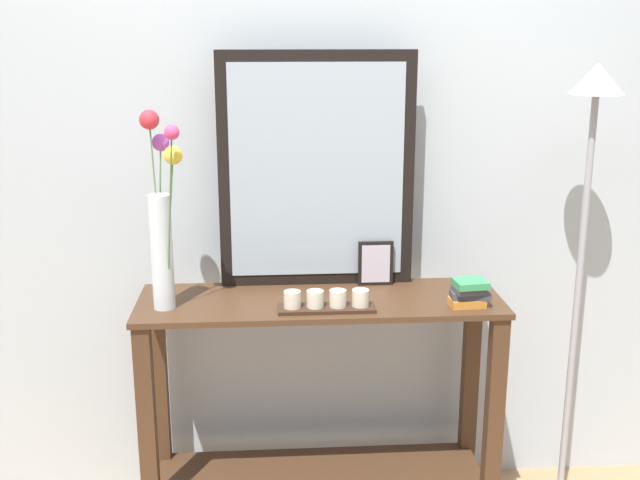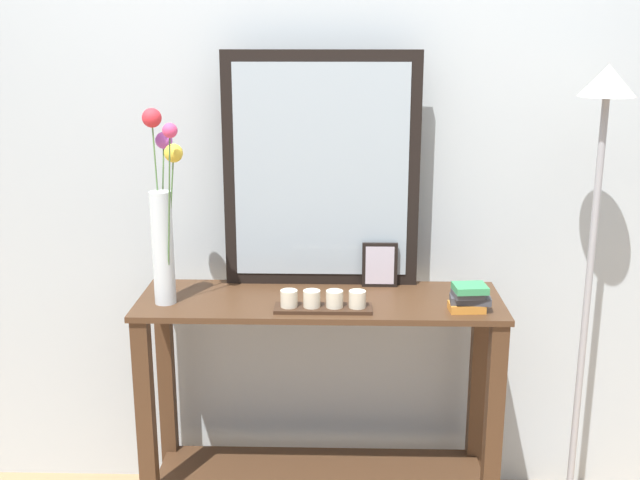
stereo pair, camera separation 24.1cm
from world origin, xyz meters
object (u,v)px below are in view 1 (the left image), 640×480
at_px(picture_frame_small, 376,263).
at_px(floor_lamp, 584,222).
at_px(book_stack, 469,293).
at_px(mirror_leaning, 315,171).
at_px(console_table, 320,393).
at_px(tall_vase_left, 162,221).
at_px(candle_tray, 326,302).

xyz_separation_m(picture_frame_small, floor_lamp, (0.70, -0.12, 0.17)).
bearing_deg(book_stack, floor_lamp, 16.44).
bearing_deg(mirror_leaning, book_stack, -29.41).
bearing_deg(picture_frame_small, console_table, -147.41).
bearing_deg(floor_lamp, tall_vase_left, -177.41).
bearing_deg(picture_frame_small, floor_lamp, -9.63).
height_order(console_table, picture_frame_small, picture_frame_small).
bearing_deg(mirror_leaning, floor_lamp, -9.43).
bearing_deg(floor_lamp, book_stack, -163.56).
distance_m(picture_frame_small, book_stack, 0.37).
xyz_separation_m(candle_tray, book_stack, (0.47, 0.00, 0.02)).
xyz_separation_m(candle_tray, picture_frame_small, (0.19, 0.25, 0.05)).
distance_m(candle_tray, floor_lamp, 0.93).
bearing_deg(console_table, picture_frame_small, 32.59).
bearing_deg(floor_lamp, console_table, -179.10).
relative_size(console_table, floor_lamp, 0.75).
relative_size(mirror_leaning, picture_frame_small, 5.09).
relative_size(mirror_leaning, tall_vase_left, 1.28).
relative_size(mirror_leaning, candle_tray, 2.58).
relative_size(tall_vase_left, book_stack, 4.72).
bearing_deg(tall_vase_left, book_stack, -3.47).
xyz_separation_m(mirror_leaning, candle_tray, (0.02, -0.28, -0.38)).
relative_size(candle_tray, floor_lamp, 0.19).
bearing_deg(candle_tray, console_table, 96.66).
height_order(console_table, tall_vase_left, tall_vase_left).
distance_m(candle_tray, picture_frame_small, 0.32).
bearing_deg(picture_frame_small, mirror_leaning, 171.24).
bearing_deg(mirror_leaning, candle_tray, -86.36).
height_order(candle_tray, book_stack, book_stack).
distance_m(mirror_leaning, tall_vase_left, 0.56).
height_order(picture_frame_small, book_stack, picture_frame_small).
xyz_separation_m(console_table, floor_lamp, (0.91, 0.01, 0.60)).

